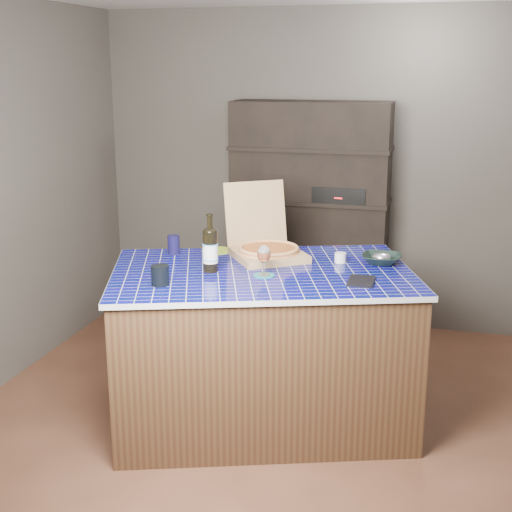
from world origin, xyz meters
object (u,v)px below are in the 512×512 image
(pizza_box, at_px, (267,248))
(dvd_case, at_px, (361,281))
(mead_bottle, at_px, (210,249))
(bowl, at_px, (382,259))
(wine_glass, at_px, (264,255))
(kitchen_island, at_px, (262,346))

(pizza_box, bearing_deg, dvd_case, -65.27)
(mead_bottle, xyz_separation_m, dvd_case, (0.85, 0.01, -0.12))
(bowl, bearing_deg, wine_glass, -144.90)
(mead_bottle, height_order, bowl, mead_bottle)
(kitchen_island, height_order, bowl, bowl)
(pizza_box, bearing_deg, kitchen_island, -116.11)
(kitchen_island, distance_m, dvd_case, 0.75)
(bowl, bearing_deg, dvd_case, -99.54)
(dvd_case, distance_m, bowl, 0.41)
(pizza_box, relative_size, wine_glass, 3.62)
(wine_glass, xyz_separation_m, dvd_case, (0.54, 0.02, -0.11))
(kitchen_island, bearing_deg, mead_bottle, 179.44)
(dvd_case, bearing_deg, pizza_box, 149.38)
(mead_bottle, xyz_separation_m, wine_glass, (0.31, -0.01, -0.01))
(mead_bottle, relative_size, wine_glass, 1.95)
(wine_glass, bearing_deg, bowl, 35.10)
(wine_glass, xyz_separation_m, bowl, (0.61, 0.43, -0.09))
(kitchen_island, height_order, mead_bottle, mead_bottle)
(kitchen_island, xyz_separation_m, pizza_box, (-0.04, 0.28, 0.53))
(dvd_case, bearing_deg, mead_bottle, -179.40)
(kitchen_island, distance_m, pizza_box, 0.60)
(wine_glass, distance_m, dvd_case, 0.55)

